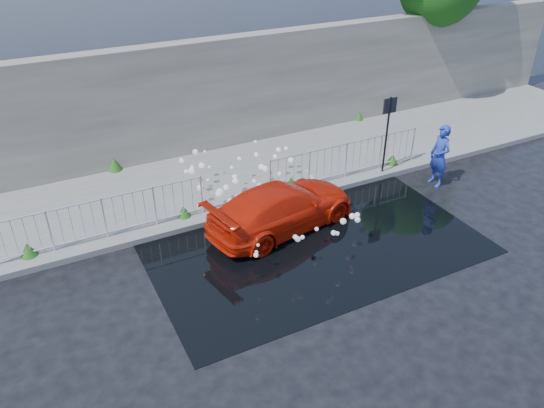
% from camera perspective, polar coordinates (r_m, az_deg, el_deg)
% --- Properties ---
extents(ground, '(90.00, 90.00, 0.00)m').
position_cam_1_polar(ground, '(12.30, 4.82, -7.14)').
color(ground, black).
rests_on(ground, ground).
extents(pavement, '(30.00, 4.00, 0.15)m').
position_cam_1_polar(pavement, '(16.02, -4.49, 2.91)').
color(pavement, slate).
rests_on(pavement, ground).
extents(curb, '(30.00, 0.25, 0.16)m').
position_cam_1_polar(curb, '(14.42, -1.36, -0.37)').
color(curb, slate).
rests_on(curb, ground).
extents(retaining_wall, '(30.00, 0.60, 3.50)m').
position_cam_1_polar(retaining_wall, '(17.18, -7.69, 11.36)').
color(retaining_wall, '#5F5A50').
rests_on(retaining_wall, pavement).
extents(puddle, '(8.00, 5.00, 0.01)m').
position_cam_1_polar(puddle, '(13.19, 4.42, -4.14)').
color(puddle, black).
rests_on(puddle, ground).
extents(sign_post, '(0.45, 0.06, 2.50)m').
position_cam_1_polar(sign_post, '(15.83, 12.36, 8.51)').
color(sign_post, black).
rests_on(sign_post, ground).
extents(railing_left, '(5.05, 0.05, 1.10)m').
position_cam_1_polar(railing_left, '(13.42, -17.63, -1.30)').
color(railing_left, silver).
rests_on(railing_left, pavement).
extents(railing_right, '(5.05, 0.05, 1.10)m').
position_cam_1_polar(railing_right, '(15.73, 7.96, 4.84)').
color(railing_right, silver).
rests_on(railing_right, pavement).
extents(weeds, '(12.17, 3.93, 0.40)m').
position_cam_1_polar(weeds, '(15.48, -4.65, 2.90)').
color(weeds, '#195416').
rests_on(weeds, pavement).
extents(water_spray, '(3.59, 5.33, 1.06)m').
position_cam_1_polar(water_spray, '(14.33, -1.97, 1.93)').
color(water_spray, white).
rests_on(water_spray, ground).
extents(red_car, '(4.32, 2.41, 1.18)m').
position_cam_1_polar(red_car, '(13.45, 1.09, -0.31)').
color(red_car, red).
rests_on(red_car, ground).
extents(person, '(0.47, 0.69, 1.85)m').
position_cam_1_polar(person, '(16.06, 17.59, 4.96)').
color(person, '#2035A4').
rests_on(person, ground).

